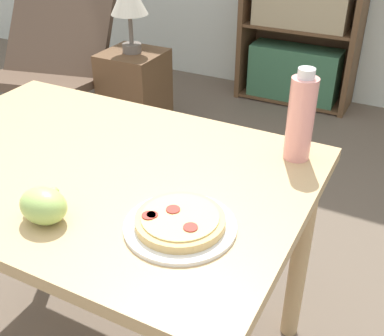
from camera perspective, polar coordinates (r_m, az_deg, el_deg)
name	(u,v)px	position (r m, az deg, el deg)	size (l,w,h in m)	color
dining_table	(96,195)	(1.40, -11.28, -3.19)	(1.17, 0.80, 0.74)	tan
pizza_on_plate	(180,223)	(1.07, -1.42, -6.50)	(0.25, 0.25, 0.04)	white
grape_bunch	(43,205)	(1.13, -17.21, -4.24)	(0.12, 0.10, 0.08)	#A8CC66
drink_bottle	(301,118)	(1.32, 12.76, 5.85)	(0.07, 0.07, 0.26)	pink
lounge_chair_near	(54,85)	(3.20, -16.05, 9.42)	(0.80, 0.89, 0.88)	black
side_table	(135,95)	(2.99, -6.76, 8.54)	(0.34, 0.34, 0.54)	brown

